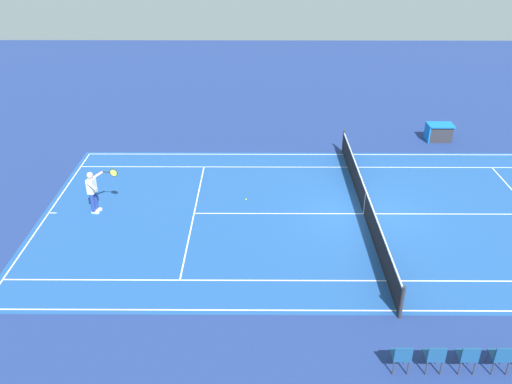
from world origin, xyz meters
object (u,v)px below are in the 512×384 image
at_px(tennis_net, 365,202).
at_px(spectator_chair_7, 401,356).
at_px(spectator_chair_6, 435,356).
at_px(tennis_ball, 246,199).
at_px(equipment_cart_tarped, 439,132).
at_px(spectator_chair_4, 501,356).
at_px(tennis_player_near, 93,190).
at_px(spectator_chair_5, 468,356).

relative_size(tennis_net, spectator_chair_7, 13.30).
bearing_deg(spectator_chair_6, tennis_ball, -61.46).
xyz_separation_m(tennis_ball, spectator_chair_6, (-4.80, 8.83, 0.49)).
bearing_deg(tennis_net, equipment_cart_tarped, -124.06).
bearing_deg(spectator_chair_6, tennis_net, -87.51).
bearing_deg(tennis_net, spectator_chair_4, 104.15).
relative_size(tennis_net, equipment_cart_tarped, 9.36).
height_order(tennis_net, tennis_ball, tennis_net).
height_order(tennis_player_near, tennis_ball, tennis_player_near).
xyz_separation_m(spectator_chair_5, spectator_chair_6, (0.81, 0.00, 0.00)).
relative_size(spectator_chair_6, equipment_cart_tarped, 0.70).
distance_m(tennis_net, tennis_ball, 4.61).
relative_size(spectator_chair_4, spectator_chair_7, 1.00).
distance_m(tennis_net, spectator_chair_5, 7.86).
relative_size(tennis_player_near, spectator_chair_5, 1.93).
bearing_deg(tennis_ball, spectator_chair_7, 114.32).
bearing_deg(tennis_ball, spectator_chair_6, 118.54).
bearing_deg(spectator_chair_4, equipment_cart_tarped, -101.08).
bearing_deg(tennis_player_near, tennis_ball, -170.72).
height_order(spectator_chair_4, spectator_chair_5, same).
bearing_deg(tennis_net, spectator_chair_6, 92.49).
height_order(spectator_chair_4, spectator_chair_7, same).
xyz_separation_m(spectator_chair_4, spectator_chair_6, (1.62, 0.00, 0.00)).
distance_m(spectator_chair_4, spectator_chair_7, 2.43).
distance_m(tennis_net, spectator_chair_6, 7.78).
xyz_separation_m(spectator_chair_5, spectator_chair_7, (1.62, 0.00, 0.00)).
distance_m(spectator_chair_6, spectator_chair_7, 0.81).
xyz_separation_m(spectator_chair_6, equipment_cart_tarped, (-4.56, -15.02, -0.08)).
distance_m(tennis_ball, spectator_chair_7, 9.70).
bearing_deg(spectator_chair_7, tennis_net, -93.47).
relative_size(tennis_net, spectator_chair_4, 13.30).
relative_size(tennis_ball, equipment_cart_tarped, 0.05).
bearing_deg(spectator_chair_4, tennis_net, -75.85).
distance_m(spectator_chair_4, spectator_chair_5, 0.81).
bearing_deg(spectator_chair_6, spectator_chair_7, 0.00).
bearing_deg(spectator_chair_7, spectator_chair_6, 180.00).
relative_size(tennis_player_near, tennis_ball, 25.71).
relative_size(spectator_chair_5, spectator_chair_6, 1.00).
bearing_deg(equipment_cart_tarped, tennis_ball, 33.50).
bearing_deg(spectator_chair_5, tennis_player_near, -35.03).
height_order(tennis_ball, spectator_chair_5, spectator_chair_5).
xyz_separation_m(tennis_player_near, tennis_ball, (-5.66, -0.93, -0.90)).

